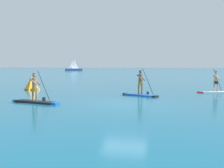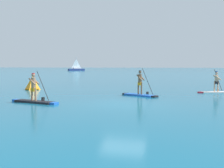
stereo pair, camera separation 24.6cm
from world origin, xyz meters
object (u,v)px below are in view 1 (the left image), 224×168
paddleboarder_near_left (35,97)px  sailboat_left_horizon (74,69)px  paddleboarder_far_right (217,88)px  race_marker_buoy (32,84)px  paddleboarder_mid_center (140,90)px

paddleboarder_near_left → sailboat_left_horizon: size_ratio=0.52×
paddleboarder_near_left → paddleboarder_far_right: paddleboarder_far_right is taller
paddleboarder_far_right → race_marker_buoy: paddleboarder_far_right is taller
paddleboarder_near_left → paddleboarder_mid_center: bearing=55.1°
paddleboarder_far_right → sailboat_left_horizon: (-38.32, 76.55, 0.30)m
race_marker_buoy → paddleboarder_mid_center: bearing=-15.7°
paddleboarder_near_left → race_marker_buoy: 8.51m
paddleboarder_near_left → paddleboarder_far_right: bearing=50.2°
paddleboarder_mid_center → paddleboarder_near_left: bearing=-110.4°
race_marker_buoy → paddleboarder_far_right: bearing=1.6°
paddleboarder_far_right → race_marker_buoy: 15.72m
paddleboarder_mid_center → race_marker_buoy: bearing=-165.3°
paddleboarder_mid_center → sailboat_left_horizon: sailboat_left_horizon is taller
paddleboarder_far_right → paddleboarder_mid_center: bearing=-163.9°
paddleboarder_mid_center → paddleboarder_far_right: size_ratio=0.86×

